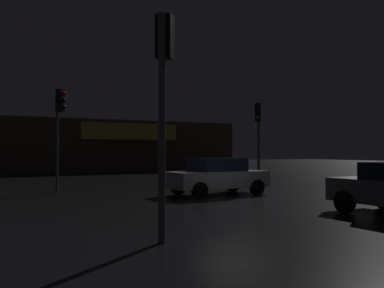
% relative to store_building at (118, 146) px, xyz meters
% --- Properties ---
extents(ground_plane, '(120.00, 120.00, 0.00)m').
position_rel_store_building_xyz_m(ground_plane, '(-3.84, -24.75, -2.21)').
color(ground_plane, black).
extents(store_building, '(20.78, 6.84, 4.41)m').
position_rel_store_building_xyz_m(store_building, '(0.00, 0.00, 0.00)').
color(store_building, brown).
rests_on(store_building, ground).
extents(traffic_signal_opposite, '(0.42, 0.42, 4.29)m').
position_rel_store_building_xyz_m(traffic_signal_opposite, '(1.43, -19.24, 0.81)').
color(traffic_signal_opposite, '#595B60').
rests_on(traffic_signal_opposite, ground).
extents(traffic_signal_cross_left, '(0.41, 0.43, 4.36)m').
position_rel_store_building_xyz_m(traffic_signal_cross_left, '(-8.81, -19.04, 1.10)').
color(traffic_signal_cross_left, '#595B60').
rests_on(traffic_signal_cross_left, ground).
extents(traffic_signal_cross_right, '(0.42, 0.42, 4.39)m').
position_rel_store_building_xyz_m(traffic_signal_cross_right, '(-8.94, -29.99, 0.93)').
color(traffic_signal_cross_right, '#595B60').
rests_on(traffic_signal_cross_right, ground).
extents(car_crossing, '(4.08, 2.00, 1.47)m').
position_rel_store_building_xyz_m(car_crossing, '(-3.41, -22.96, -1.46)').
color(car_crossing, '#B7B7BF').
rests_on(car_crossing, ground).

